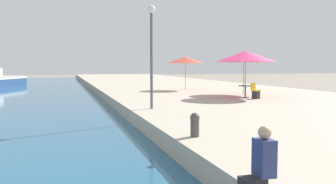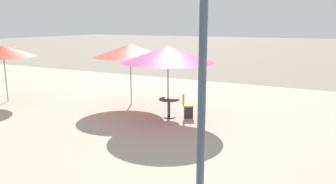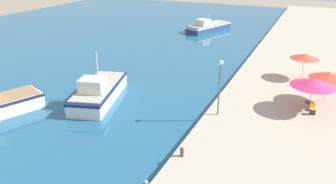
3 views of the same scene
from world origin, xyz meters
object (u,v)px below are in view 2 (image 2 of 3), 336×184
at_px(cafe_umbrella_white, 130,50).
at_px(lamppost, 203,59).
at_px(cafe_umbrella_striped, 3,51).
at_px(cafe_umbrella_pink, 168,54).
at_px(cafe_table, 169,104).
at_px(cafe_chair_left, 188,109).

height_order(cafe_umbrella_white, lamppost, lamppost).
relative_size(cafe_umbrella_striped, lamppost, 0.63).
bearing_deg(lamppost, cafe_umbrella_pink, 30.61).
height_order(cafe_umbrella_white, cafe_umbrella_striped, cafe_umbrella_white).
bearing_deg(cafe_umbrella_pink, cafe_table, -109.79).
distance_m(cafe_table, lamppost, 8.07).
bearing_deg(cafe_chair_left, cafe_umbrella_striped, -107.39).
height_order(cafe_umbrella_pink, cafe_table, cafe_umbrella_pink).
relative_size(cafe_umbrella_white, cafe_umbrella_striped, 1.14).
xyz_separation_m(cafe_umbrella_striped, cafe_table, (1.08, -7.93, -1.82)).
relative_size(cafe_chair_left, lamppost, 0.20).
height_order(cafe_table, cafe_chair_left, cafe_chair_left).
xyz_separation_m(cafe_table, lamppost, (-6.61, -3.86, 2.56)).
relative_size(cafe_umbrella_striped, cafe_table, 3.59).
distance_m(cafe_umbrella_striped, cafe_table, 8.21).
bearing_deg(cafe_umbrella_white, lamppost, -140.64).
height_order(cafe_umbrella_white, cafe_chair_left, cafe_umbrella_white).
relative_size(cafe_table, lamppost, 0.18).
bearing_deg(lamppost, cafe_umbrella_striped, 64.88).
height_order(cafe_umbrella_white, cafe_table, cafe_umbrella_white).
xyz_separation_m(cafe_umbrella_pink, lamppost, (-6.63, -3.92, 0.63)).
relative_size(cafe_umbrella_white, cafe_table, 4.07).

